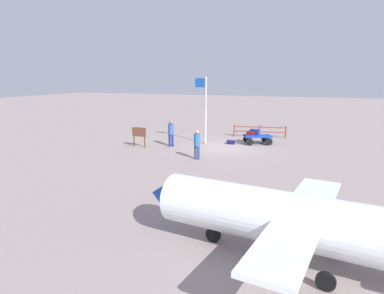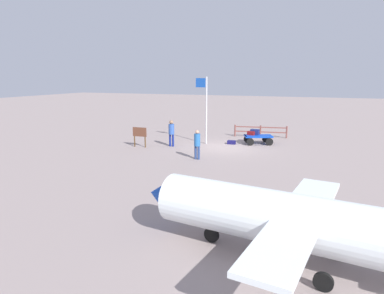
{
  "view_description": "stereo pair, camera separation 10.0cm",
  "coord_description": "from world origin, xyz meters",
  "px_view_note": "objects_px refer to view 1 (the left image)",
  "views": [
    {
      "loc": [
        -5.87,
        21.42,
        4.61
      ],
      "look_at": [
        0.07,
        6.0,
        1.17
      ],
      "focal_mm": 31.87,
      "sensor_mm": 36.0,
      "label": 1
    },
    {
      "loc": [
        -5.97,
        21.38,
        4.61
      ],
      "look_at": [
        0.07,
        6.0,
        1.17
      ],
      "focal_mm": 31.87,
      "sensor_mm": 36.0,
      "label": 2
    }
  ],
  "objects_px": {
    "luggage_cart": "(257,138)",
    "suitcase_olive": "(254,132)",
    "suitcase_dark": "(250,133)",
    "worker_trailing": "(171,131)",
    "signboard": "(139,134)",
    "worker_lead": "(197,142)",
    "suitcase_tan": "(231,142)",
    "flagpole": "(204,104)",
    "airplane_near": "(290,219)"
  },
  "relations": [
    {
      "from": "suitcase_dark",
      "to": "worker_trailing",
      "type": "distance_m",
      "value": 5.58
    },
    {
      "from": "worker_trailing",
      "to": "flagpole",
      "type": "relative_size",
      "value": 0.38
    },
    {
      "from": "luggage_cart",
      "to": "flagpole",
      "type": "bearing_deg",
      "value": 19.16
    },
    {
      "from": "suitcase_tan",
      "to": "airplane_near",
      "type": "xyz_separation_m",
      "value": [
        -5.24,
        14.37,
        1.02
      ]
    },
    {
      "from": "luggage_cart",
      "to": "suitcase_olive",
      "type": "distance_m",
      "value": 0.53
    },
    {
      "from": "suitcase_dark",
      "to": "worker_trailing",
      "type": "height_order",
      "value": "worker_trailing"
    },
    {
      "from": "luggage_cart",
      "to": "airplane_near",
      "type": "xyz_separation_m",
      "value": [
        -3.55,
        15.04,
        0.7
      ]
    },
    {
      "from": "flagpole",
      "to": "signboard",
      "type": "relative_size",
      "value": 3.49
    },
    {
      "from": "suitcase_olive",
      "to": "worker_lead",
      "type": "distance_m",
      "value": 6.32
    },
    {
      "from": "airplane_near",
      "to": "signboard",
      "type": "distance_m",
      "value": 15.43
    },
    {
      "from": "luggage_cart",
      "to": "flagpole",
      "type": "relative_size",
      "value": 0.46
    },
    {
      "from": "suitcase_tan",
      "to": "airplane_near",
      "type": "distance_m",
      "value": 15.33
    },
    {
      "from": "suitcase_olive",
      "to": "signboard",
      "type": "relative_size",
      "value": 0.46
    },
    {
      "from": "suitcase_dark",
      "to": "suitcase_tan",
      "type": "relative_size",
      "value": 0.91
    },
    {
      "from": "suitcase_olive",
      "to": "flagpole",
      "type": "relative_size",
      "value": 0.13
    },
    {
      "from": "worker_trailing",
      "to": "luggage_cart",
      "type": "bearing_deg",
      "value": -150.78
    },
    {
      "from": "luggage_cart",
      "to": "worker_trailing",
      "type": "bearing_deg",
      "value": 29.22
    },
    {
      "from": "luggage_cart",
      "to": "suitcase_tan",
      "type": "bearing_deg",
      "value": 21.7
    },
    {
      "from": "worker_lead",
      "to": "signboard",
      "type": "height_order",
      "value": "worker_lead"
    },
    {
      "from": "flagpole",
      "to": "worker_lead",
      "type": "bearing_deg",
      "value": 103.95
    },
    {
      "from": "worker_trailing",
      "to": "signboard",
      "type": "relative_size",
      "value": 1.34
    },
    {
      "from": "suitcase_tan",
      "to": "worker_lead",
      "type": "xyz_separation_m",
      "value": [
        0.67,
        5.01,
        0.85
      ]
    },
    {
      "from": "signboard",
      "to": "luggage_cart",
      "type": "bearing_deg",
      "value": -151.33
    },
    {
      "from": "suitcase_olive",
      "to": "worker_trailing",
      "type": "xyz_separation_m",
      "value": [
        4.95,
        3.2,
        0.27
      ]
    },
    {
      "from": "worker_lead",
      "to": "worker_trailing",
      "type": "bearing_deg",
      "value": -43.92
    },
    {
      "from": "worker_trailing",
      "to": "airplane_near",
      "type": "height_order",
      "value": "airplane_near"
    },
    {
      "from": "worker_trailing",
      "to": "signboard",
      "type": "distance_m",
      "value": 2.11
    },
    {
      "from": "suitcase_tan",
      "to": "signboard",
      "type": "distance_m",
      "value": 6.33
    },
    {
      "from": "signboard",
      "to": "flagpole",
      "type": "bearing_deg",
      "value": -143.56
    },
    {
      "from": "worker_lead",
      "to": "luggage_cart",
      "type": "bearing_deg",
      "value": -112.58
    },
    {
      "from": "suitcase_tan",
      "to": "suitcase_olive",
      "type": "bearing_deg",
      "value": -146.01
    },
    {
      "from": "suitcase_olive",
      "to": "flagpole",
      "type": "distance_m",
      "value": 4.03
    },
    {
      "from": "flagpole",
      "to": "luggage_cart",
      "type": "bearing_deg",
      "value": -160.84
    },
    {
      "from": "suitcase_tan",
      "to": "suitcase_dark",
      "type": "bearing_deg",
      "value": -150.14
    },
    {
      "from": "suitcase_dark",
      "to": "flagpole",
      "type": "distance_m",
      "value": 3.8
    },
    {
      "from": "luggage_cart",
      "to": "worker_trailing",
      "type": "height_order",
      "value": "worker_trailing"
    },
    {
      "from": "suitcase_olive",
      "to": "worker_trailing",
      "type": "distance_m",
      "value": 5.9
    },
    {
      "from": "luggage_cart",
      "to": "worker_lead",
      "type": "bearing_deg",
      "value": 67.42
    },
    {
      "from": "suitcase_tan",
      "to": "signboard",
      "type": "bearing_deg",
      "value": 30.68
    },
    {
      "from": "worker_trailing",
      "to": "airplane_near",
      "type": "relative_size",
      "value": 0.21
    },
    {
      "from": "luggage_cart",
      "to": "worker_trailing",
      "type": "xyz_separation_m",
      "value": [
        5.23,
        2.93,
        0.62
      ]
    },
    {
      "from": "signboard",
      "to": "worker_lead",
      "type": "bearing_deg",
      "value": 159.14
    },
    {
      "from": "suitcase_tan",
      "to": "flagpole",
      "type": "height_order",
      "value": "flagpole"
    },
    {
      "from": "luggage_cart",
      "to": "suitcase_dark",
      "type": "relative_size",
      "value": 4.01
    },
    {
      "from": "worker_lead",
      "to": "airplane_near",
      "type": "xyz_separation_m",
      "value": [
        -5.91,
        9.36,
        0.17
      ]
    },
    {
      "from": "luggage_cart",
      "to": "worker_lead",
      "type": "xyz_separation_m",
      "value": [
        2.36,
        5.69,
        0.53
      ]
    },
    {
      "from": "airplane_near",
      "to": "signboard",
      "type": "xyz_separation_m",
      "value": [
        10.65,
        -11.16,
        -0.26
      ]
    },
    {
      "from": "suitcase_dark",
      "to": "airplane_near",
      "type": "distance_m",
      "value": 15.6
    },
    {
      "from": "suitcase_tan",
      "to": "luggage_cart",
      "type": "bearing_deg",
      "value": -158.3
    },
    {
      "from": "suitcase_tan",
      "to": "worker_trailing",
      "type": "bearing_deg",
      "value": 32.48
    }
  ]
}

